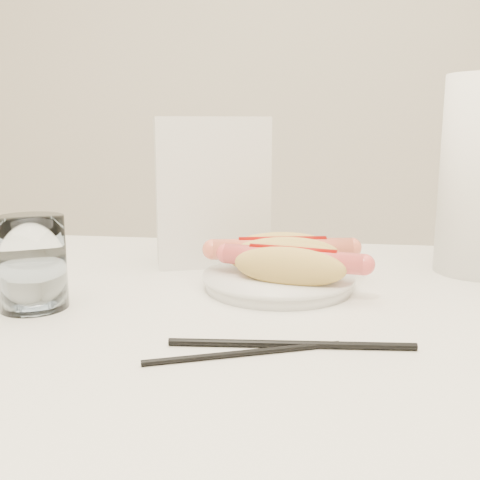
# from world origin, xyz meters

# --- Properties ---
(table) EXTENTS (1.20, 0.80, 0.75)m
(table) POSITION_xyz_m (0.00, 0.00, 0.69)
(table) COLOR white
(table) RESTS_ON ground
(plate) EXTENTS (0.25, 0.25, 0.02)m
(plate) POSITION_xyz_m (0.06, 0.09, 0.76)
(plate) COLOR white
(plate) RESTS_ON table
(hotdog_left) EXTENTS (0.20, 0.10, 0.05)m
(hotdog_left) POSITION_xyz_m (0.06, 0.11, 0.79)
(hotdog_left) COLOR #E5BD5B
(hotdog_left) RESTS_ON plate
(hotdog_right) EXTENTS (0.19, 0.10, 0.05)m
(hotdog_right) POSITION_xyz_m (0.08, 0.06, 0.79)
(hotdog_right) COLOR #DEB556
(hotdog_right) RESTS_ON plate
(water_glass) EXTENTS (0.08, 0.08, 0.11)m
(water_glass) POSITION_xyz_m (-0.23, -0.04, 0.81)
(water_glass) COLOR silver
(water_glass) RESTS_ON table
(chopstick_near) EXTENTS (0.19, 0.08, 0.01)m
(chopstick_near) POSITION_xyz_m (0.04, -0.15, 0.75)
(chopstick_near) COLOR black
(chopstick_near) RESTS_ON table
(chopstick_far) EXTENTS (0.25, 0.03, 0.01)m
(chopstick_far) POSITION_xyz_m (0.09, -0.12, 0.75)
(chopstick_far) COLOR black
(chopstick_far) RESTS_ON table
(napkin_box) EXTENTS (0.19, 0.14, 0.23)m
(napkin_box) POSITION_xyz_m (-0.06, 0.22, 0.87)
(napkin_box) COLOR silver
(napkin_box) RESTS_ON table
(navy_napkin) EXTENTS (0.17, 0.17, 0.01)m
(navy_napkin) POSITION_xyz_m (0.08, 0.24, 0.75)
(navy_napkin) COLOR #121A3A
(navy_napkin) RESTS_ON table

